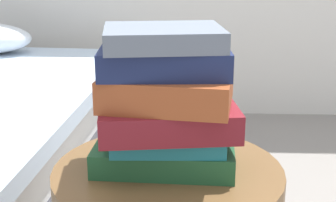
{
  "coord_description": "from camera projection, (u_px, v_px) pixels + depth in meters",
  "views": [
    {
      "loc": [
        0.04,
        -0.91,
        0.98
      ],
      "look_at": [
        0.0,
        0.0,
        0.7
      ],
      "focal_mm": 51.59,
      "sensor_mm": 36.0,
      "label": 1
    }
  ],
  "objects": [
    {
      "name": "book_maroon",
      "position": [
        170.0,
        117.0,
        0.97
      ],
      "size": [
        0.29,
        0.22,
        0.06
      ],
      "primitive_type": "cube",
      "rotation": [
        0.0,
        0.0,
        0.13
      ],
      "color": "maroon",
      "rests_on": "book_teal"
    },
    {
      "name": "book_forest",
      "position": [
        164.0,
        155.0,
        1.0
      ],
      "size": [
        0.29,
        0.17,
        0.05
      ],
      "primitive_type": "cube",
      "rotation": [
        0.0,
        0.0,
        -0.05
      ],
      "color": "#1E512D",
      "rests_on": "side_table"
    },
    {
      "name": "book_navy",
      "position": [
        164.0,
        60.0,
        0.94
      ],
      "size": [
        0.26,
        0.19,
        0.05
      ],
      "primitive_type": "cube",
      "rotation": [
        0.0,
        0.0,
        0.05
      ],
      "color": "#19234C",
      "rests_on": "book_rust"
    },
    {
      "name": "book_rust",
      "position": [
        170.0,
        89.0,
        0.95
      ],
      "size": [
        0.27,
        0.22,
        0.06
      ],
      "primitive_type": "cube",
      "rotation": [
        0.0,
        0.0,
        -0.13
      ],
      "color": "#994723",
      "rests_on": "book_maroon"
    },
    {
      "name": "book_slate",
      "position": [
        163.0,
        37.0,
        0.92
      ],
      "size": [
        0.24,
        0.2,
        0.04
      ],
      "primitive_type": "cube",
      "rotation": [
        0.0,
        0.0,
        0.13
      ],
      "color": "slate",
      "rests_on": "book_navy"
    },
    {
      "name": "book_teal",
      "position": [
        170.0,
        137.0,
        0.98
      ],
      "size": [
        0.23,
        0.16,
        0.03
      ],
      "primitive_type": "cube",
      "rotation": [
        0.0,
        0.0,
        0.03
      ],
      "color": "#1E727F",
      "rests_on": "book_forest"
    }
  ]
}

